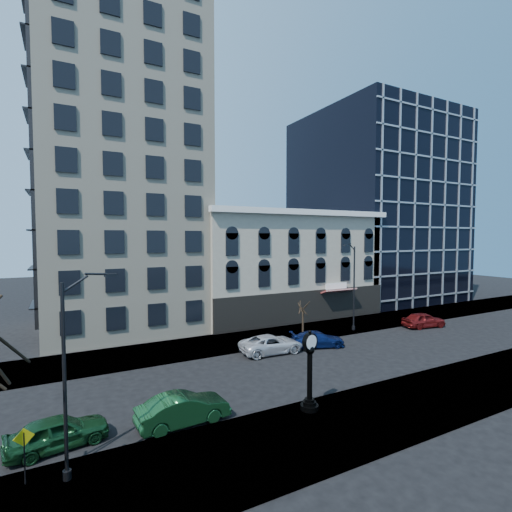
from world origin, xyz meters
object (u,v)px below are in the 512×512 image
street_lamp_near (79,320)px  warning_sign (24,446)px  car_near_a (58,432)px  car_near_b (183,409)px  street_clock (310,374)px

street_lamp_near → warning_sign: street_lamp_near is taller
car_near_a → car_near_b: 5.67m
street_lamp_near → car_near_a: bearing=89.8°
street_clock → street_lamp_near: (-11.24, -0.18, 4.17)m
street_clock → street_lamp_near: street_lamp_near is taller
street_clock → warning_sign: size_ratio=2.00×
street_lamp_near → car_near_a: street_lamp_near is taller
car_near_a → street_lamp_near: bearing=-171.0°
street_lamp_near → street_clock: bearing=-17.7°
car_near_a → car_near_b: size_ratio=0.91×
car_near_a → car_near_b: (5.64, -0.57, 0.05)m
car_near_a → car_near_b: bearing=-105.1°
street_lamp_near → car_near_a: size_ratio=1.90×
street_clock → warning_sign: bearing=167.3°
warning_sign → car_near_b: size_ratio=0.47×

